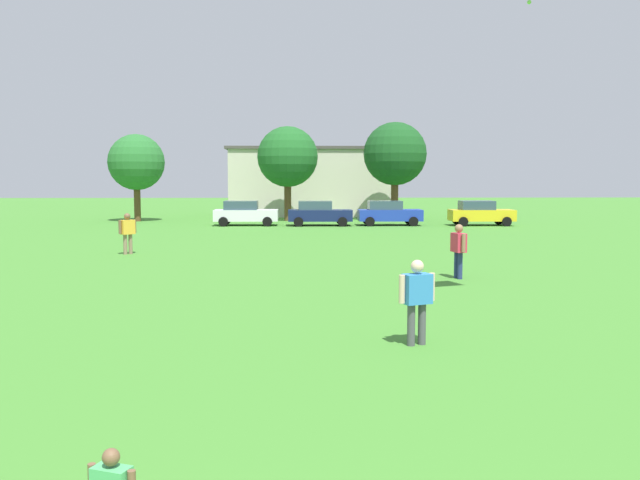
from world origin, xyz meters
TOP-DOWN VIEW (x-y plane):
  - ground_plane at (0.00, 30.00)m, footprint 160.00×160.00m
  - adult_bystander at (2.55, 10.24)m, footprint 0.74×0.49m
  - bystander_near_trees at (-6.95, 26.35)m, footprint 0.63×0.63m
  - bystander_midfield at (5.39, 18.94)m, footprint 0.43×0.82m
  - parked_car_white_0 at (-3.38, 43.84)m, footprint 4.30×2.02m
  - parked_car_navy_1 at (1.63, 43.55)m, footprint 4.30×2.02m
  - parked_car_blue_2 at (6.39, 43.69)m, footprint 4.30×2.02m
  - parked_car_yellow_3 at (12.61, 43.42)m, footprint 4.30×2.02m
  - tree_far_left at (-11.77, 48.75)m, footprint 4.15×4.15m
  - tree_center at (-0.56, 49.03)m, footprint 4.55×4.55m
  - tree_far_right at (7.54, 49.06)m, footprint 4.77×4.77m
  - house_left at (1.23, 57.30)m, footprint 13.95×8.57m

SIDE VIEW (x-z plane):
  - ground_plane at x=0.00m, z-range 0.00..0.00m
  - parked_car_white_0 at x=-3.38m, z-range 0.02..1.70m
  - parked_car_navy_1 at x=1.63m, z-range 0.02..1.70m
  - parked_car_blue_2 at x=6.39m, z-range 0.02..1.70m
  - parked_car_yellow_3 at x=12.61m, z-range 0.02..1.70m
  - adult_bystander at x=2.55m, z-range 0.15..1.81m
  - bystander_near_trees at x=-6.95m, z-range 0.16..1.90m
  - bystander_midfield at x=5.39m, z-range 0.16..1.91m
  - house_left at x=1.23m, z-range 0.01..5.83m
  - tree_far_left at x=-11.77m, z-range 1.13..7.60m
  - tree_center at x=-0.56m, z-range 1.24..8.33m
  - tree_far_right at x=7.54m, z-range 1.30..8.73m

